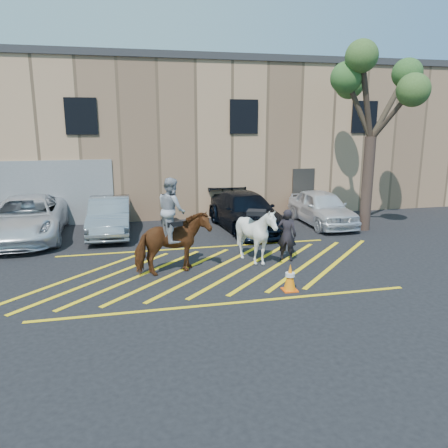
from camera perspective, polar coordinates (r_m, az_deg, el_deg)
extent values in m
plane|color=black|center=(13.46, -2.05, -5.70)|extent=(90.00, 90.00, 0.00)
imported|color=silver|center=(18.21, -24.36, 0.72)|extent=(2.83, 5.83, 1.60)
imported|color=gray|center=(17.85, -14.68, 1.01)|extent=(1.66, 4.46, 1.46)
imported|color=black|center=(18.08, 2.86, 1.64)|extent=(2.59, 5.35, 1.50)
imported|color=white|center=(19.40, 12.65, 2.10)|extent=(1.76, 4.37, 1.49)
imported|color=black|center=(14.06, 8.21, -1.43)|extent=(0.73, 0.67, 1.68)
cube|color=tan|center=(24.65, -7.50, 11.04)|extent=(32.00, 10.00, 7.00)
cube|color=#2D2D30|center=(24.79, -7.77, 19.50)|extent=(32.20, 10.20, 0.30)
cube|color=black|center=(19.55, -18.17, 13.24)|extent=(1.30, 0.08, 1.50)
cube|color=black|center=(20.21, 2.60, 13.83)|extent=(1.30, 0.08, 1.50)
cube|color=black|center=(22.56, 17.87, 13.16)|extent=(1.30, 0.08, 1.50)
cube|color=#38332D|center=(21.45, 10.27, 4.21)|extent=(1.10, 0.08, 2.20)
cube|color=yellow|center=(13.09, -20.30, -7.07)|extent=(4.20, 4.20, 0.01)
cube|color=yellow|center=(12.99, -15.67, -6.89)|extent=(4.20, 4.20, 0.01)
cube|color=yellow|center=(12.97, -11.01, -6.66)|extent=(4.20, 4.20, 0.01)
cube|color=yellow|center=(13.03, -6.36, -6.39)|extent=(4.20, 4.20, 0.01)
cube|color=yellow|center=(13.18, -1.80, -6.09)|extent=(4.20, 4.20, 0.01)
cube|color=yellow|center=(13.41, 2.63, -5.76)|extent=(4.20, 4.20, 0.01)
cube|color=yellow|center=(13.71, 6.88, -5.40)|extent=(4.20, 4.20, 0.01)
cube|color=yellow|center=(14.09, 10.92, -5.04)|extent=(4.20, 4.20, 0.01)
cube|color=yellow|center=(14.54, 14.72, -4.68)|extent=(4.20, 4.20, 0.01)
cube|color=yellow|center=(15.52, -3.59, -3.12)|extent=(9.50, 0.12, 0.01)
cube|color=yellow|center=(10.90, 0.78, -10.30)|extent=(9.50, 0.12, 0.01)
imported|color=brown|center=(12.76, -6.74, -2.57)|extent=(2.33, 1.50, 1.82)
imported|color=#94959E|center=(12.53, -6.87, 1.86)|extent=(0.91, 1.05, 1.85)
cube|color=black|center=(12.61, -6.82, 0.20)|extent=(0.59, 0.66, 0.14)
imported|color=white|center=(13.67, 4.21, -1.43)|extent=(2.03, 2.12, 1.83)
cube|color=black|center=(13.51, 4.26, 1.51)|extent=(0.70, 0.65, 0.14)
cube|color=#FF520A|center=(11.82, 8.56, -8.50)|extent=(0.38, 0.38, 0.03)
cone|color=orange|center=(11.69, 8.62, -6.83)|extent=(0.32, 0.32, 0.70)
cylinder|color=silver|center=(11.67, 8.63, -6.56)|extent=(0.25, 0.25, 0.10)
cylinder|color=#423028|center=(18.71, 18.21, 4.96)|extent=(0.44, 0.44, 3.80)
cylinder|color=#403427|center=(19.10, 20.74, 14.19)|extent=(1.76, 0.51, 2.68)
cylinder|color=#443729|center=(19.26, 17.30, 13.92)|extent=(0.33, 1.88, 2.34)
cylinder|color=#413227|center=(18.25, 17.19, 14.14)|extent=(1.40, 0.20, 2.39)
cylinder|color=#443729|center=(18.12, 20.97, 13.07)|extent=(0.78, 1.62, 1.96)
cylinder|color=#403027|center=(18.10, 18.10, 15.22)|extent=(1.16, 0.77, 3.11)
sphere|color=#406C2E|center=(19.73, 22.82, 17.67)|extent=(1.20, 1.20, 1.20)
sphere|color=#437230|center=(20.03, 16.06, 17.11)|extent=(1.20, 1.20, 1.20)
sphere|color=#39632A|center=(18.03, 15.68, 17.92)|extent=(1.20, 1.20, 1.20)
sphere|color=#446D2E|center=(17.75, 23.50, 15.77)|extent=(1.20, 1.20, 1.20)
sphere|color=#456D2F|center=(17.76, 17.54, 20.20)|extent=(1.20, 1.20, 1.20)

